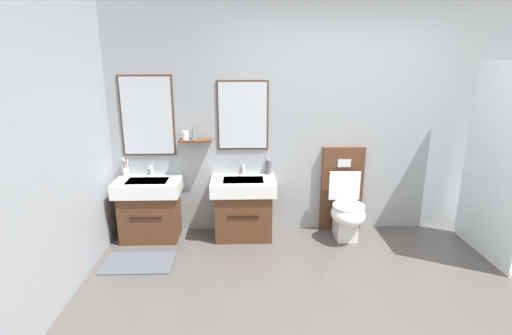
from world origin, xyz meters
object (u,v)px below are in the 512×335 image
(toilet, at_px, (345,204))
(soap_dispenser, at_px, (268,167))
(vanity_sink_left, at_px, (150,207))
(vanity_sink_right, at_px, (244,206))
(toothbrush_cup, at_px, (126,171))

(toilet, bearing_deg, soap_dispenser, 168.78)
(soap_dispenser, bearing_deg, toilet, -11.22)
(vanity_sink_left, relative_size, toilet, 0.71)
(vanity_sink_right, relative_size, toothbrush_cup, 3.39)
(toilet, distance_m, toothbrush_cup, 2.50)
(vanity_sink_left, distance_m, soap_dispenser, 1.40)
(soap_dispenser, bearing_deg, vanity_sink_left, -172.80)
(vanity_sink_right, distance_m, toothbrush_cup, 1.38)
(vanity_sink_left, bearing_deg, toothbrush_cup, 150.19)
(vanity_sink_left, bearing_deg, vanity_sink_right, 0.00)
(toilet, bearing_deg, toothbrush_cup, 176.27)
(vanity_sink_left, xyz_separation_m, vanity_sink_right, (1.05, 0.00, 0.00))
(vanity_sink_left, xyz_separation_m, toilet, (2.19, -0.00, 0.01))
(vanity_sink_right, relative_size, toilet, 0.71)
(vanity_sink_left, distance_m, vanity_sink_right, 1.05)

